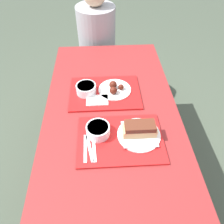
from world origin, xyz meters
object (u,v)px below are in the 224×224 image
Objects in this scene: wings_plate_far at (115,89)px; tray_far at (105,93)px; brisket_sandwich_plate at (139,131)px; tray_near at (120,139)px; person_seated_across at (97,33)px; bowl_coleslaw_far at (86,88)px; bowl_coleslaw_near at (98,130)px.

tray_far is at bearing -169.91° from wings_plate_far.
wings_plate_far is (-0.11, 0.38, -0.02)m from brisket_sandwich_plate.
wings_plate_far is (-0.00, 0.39, 0.02)m from tray_near.
tray_near is 1.22m from person_seated_across.
brisket_sandwich_plate is 0.47m from bowl_coleslaw_far.
wings_plate_far reaches higher than tray_near.
tray_near is 0.39m from tray_far.
brisket_sandwich_plate reaches higher than tray_far.
tray_near is at bearing -63.91° from bowl_coleslaw_far.
person_seated_across is at bearing 93.33° from tray_far.
brisket_sandwich_plate is (0.10, 0.02, 0.04)m from tray_near.
tray_near is 1.00× the size of tray_far.
bowl_coleslaw_far is 0.18× the size of person_seated_across.
brisket_sandwich_plate is 0.39m from wings_plate_far.
tray_far is at bearing 115.13° from brisket_sandwich_plate.
bowl_coleslaw_far is (-0.07, 0.35, 0.00)m from bowl_coleslaw_near.
bowl_coleslaw_near is 0.60× the size of wings_plate_far.
brisket_sandwich_plate is 1.22m from person_seated_across.
bowl_coleslaw_far is 0.18m from wings_plate_far.
person_seated_across is (0.07, 0.83, -0.04)m from bowl_coleslaw_far.
bowl_coleslaw_far is at bearing 128.33° from brisket_sandwich_plate.
bowl_coleslaw_near is 1.18m from person_seated_across.
bowl_coleslaw_near is 0.22m from brisket_sandwich_plate.
bowl_coleslaw_far is at bearing 178.50° from tray_far.
tray_far is 0.35m from bowl_coleslaw_near.
tray_far is 0.63× the size of person_seated_across.
tray_far is at bearing -86.67° from person_seated_across.
tray_far is 0.84m from person_seated_across.
wings_plate_far is 0.29× the size of person_seated_across.
tray_near is 0.39m from wings_plate_far.
tray_far is 3.56× the size of bowl_coleslaw_far.
bowl_coleslaw_far is 0.60× the size of wings_plate_far.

